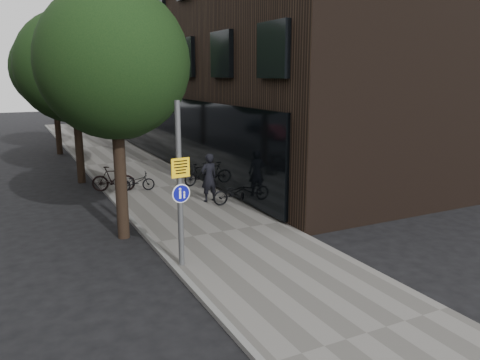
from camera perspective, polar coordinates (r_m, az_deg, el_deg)
ground at (r=12.09m, az=3.48°, el=-11.59°), size 120.00×120.00×0.00m
sidewalk at (r=20.94m, az=-9.78°, el=-1.00°), size 4.50×60.00×0.12m
curb_edge at (r=20.42m, az=-15.82°, el=-1.64°), size 0.15×60.00×0.13m
building_right_dark_brick at (r=34.73m, az=-2.78°, el=19.42°), size 12.00×40.00×18.00m
street_tree_near at (r=14.46m, az=-14.91°, el=12.86°), size 4.40×4.40×7.50m
street_tree_mid at (r=22.84m, az=-19.52°, el=12.40°), size 5.00×5.00×7.80m
street_tree_far at (r=31.78m, az=-21.73°, el=12.15°), size 5.00×5.00×7.80m
signpost at (r=11.86m, az=-7.38°, el=-0.58°), size 0.49×0.14×4.25m
pedestrian at (r=18.13m, az=-3.81°, el=0.28°), size 0.74×0.54×1.89m
parked_bike_facade_near at (r=17.86m, az=-0.71°, el=-1.53°), size 1.74×0.69×0.90m
parked_bike_facade_far at (r=21.01m, az=-4.96°, el=0.73°), size 1.70×0.86×0.99m
parked_bike_curb_near at (r=20.32m, az=-12.52°, el=-0.20°), size 1.59×0.74×0.81m
parked_bike_curb_far at (r=20.48m, az=-15.18°, el=0.14°), size 1.86×1.09×1.08m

